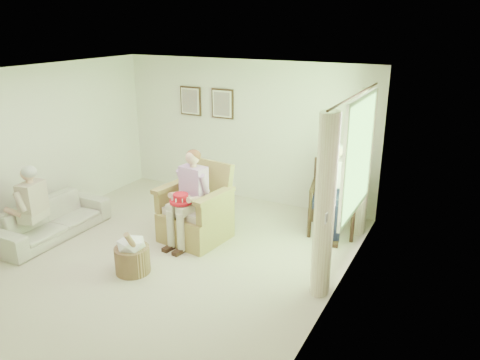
{
  "coord_description": "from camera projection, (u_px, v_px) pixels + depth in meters",
  "views": [
    {
      "loc": [
        3.78,
        -4.83,
        3.27
      ],
      "look_at": [
        0.85,
        0.89,
        1.05
      ],
      "focal_mm": 35.0,
      "sensor_mm": 36.0,
      "label": 1
    }
  ],
  "objects": [
    {
      "name": "person_sofa",
      "position": [
        28.0,
        203.0,
        6.93
      ],
      "size": [
        0.42,
        0.62,
        1.23
      ],
      "rotation": [
        0.0,
        0.0,
        -1.36
      ],
      "color": "beige",
      "rests_on": "ground"
    },
    {
      "name": "framed_print_right",
      "position": [
        222.0,
        104.0,
        8.65
      ],
      "size": [
        0.45,
        0.05,
        0.55
      ],
      "color": "#382114",
      "rests_on": "back_wall"
    },
    {
      "name": "hatbox",
      "position": [
        132.0,
        254.0,
        6.3
      ],
      "size": [
        0.61,
        0.61,
        0.69
      ],
      "color": "#A48059",
      "rests_on": "ground"
    },
    {
      "name": "window",
      "position": [
        359.0,
        153.0,
        6.19
      ],
      "size": [
        0.13,
        2.5,
        1.63
      ],
      "color": "#2D6B23",
      "rests_on": "right_wall"
    },
    {
      "name": "curtain_right",
      "position": [
        363.0,
        164.0,
        7.21
      ],
      "size": [
        0.34,
        0.34,
        2.3
      ],
      "primitive_type": "cylinder",
      "color": "#F0EBBC",
      "rests_on": "ground"
    },
    {
      "name": "left_wall",
      "position": [
        27.0,
        150.0,
        7.41
      ],
      "size": [
        0.04,
        5.5,
        2.6
      ],
      "primitive_type": "cube",
      "color": "silver",
      "rests_on": "ground"
    },
    {
      "name": "floor",
      "position": [
        160.0,
        258.0,
        6.76
      ],
      "size": [
        5.5,
        5.5,
        0.0
      ],
      "primitive_type": "plane",
      "color": "beige",
      "rests_on": "ground"
    },
    {
      "name": "ceiling",
      "position": [
        148.0,
        75.0,
        5.91
      ],
      "size": [
        5.0,
        5.5,
        0.02
      ],
      "primitive_type": "cube",
      "color": "white",
      "rests_on": "back_wall"
    },
    {
      "name": "sofa",
      "position": [
        51.0,
        220.0,
        7.37
      ],
      "size": [
        1.88,
        0.74,
        0.55
      ],
      "primitive_type": "imported",
      "rotation": [
        0.0,
        0.0,
        1.57
      ],
      "color": "beige",
      "rests_on": "ground"
    },
    {
      "name": "person_wicker",
      "position": [
        190.0,
        191.0,
        6.96
      ],
      "size": [
        0.4,
        0.62,
        1.42
      ],
      "rotation": [
        0.0,
        0.0,
        -0.13
      ],
      "color": "beige",
      "rests_on": "ground"
    },
    {
      "name": "person_dark",
      "position": [
        333.0,
        183.0,
        7.25
      ],
      "size": [
        0.4,
        0.63,
        1.44
      ],
      "rotation": [
        0.0,
        0.0,
        0.21
      ],
      "color": "#181D36",
      "rests_on": "ground"
    },
    {
      "name": "right_wall",
      "position": [
        334.0,
        204.0,
        5.26
      ],
      "size": [
        0.04,
        5.5,
        2.6
      ],
      "primitive_type": "cube",
      "color": "silver",
      "rests_on": "ground"
    },
    {
      "name": "framed_print_left",
      "position": [
        190.0,
        101.0,
        8.96
      ],
      "size": [
        0.45,
        0.05,
        0.55
      ],
      "color": "#382114",
      "rests_on": "back_wall"
    },
    {
      "name": "wood_armchair",
      "position": [
        335.0,
        194.0,
        7.49
      ],
      "size": [
        0.72,
        0.68,
        1.11
      ],
      "rotation": [
        0.0,
        0.0,
        0.21
      ],
      "color": "black",
      "rests_on": "ground"
    },
    {
      "name": "back_wall",
      "position": [
        245.0,
        131.0,
        8.65
      ],
      "size": [
        5.0,
        0.04,
        2.6
      ],
      "primitive_type": "cube",
      "color": "silver",
      "rests_on": "ground"
    },
    {
      "name": "red_hat",
      "position": [
        181.0,
        199.0,
        6.84
      ],
      "size": [
        0.33,
        0.33,
        0.14
      ],
      "color": "red",
      "rests_on": "person_wicker"
    },
    {
      "name": "curtain_left",
      "position": [
        325.0,
        207.0,
        5.56
      ],
      "size": [
        0.34,
        0.34,
        2.3
      ],
      "primitive_type": "cylinder",
      "color": "#F0EBBC",
      "rests_on": "ground"
    },
    {
      "name": "wicker_armchair",
      "position": [
        197.0,
        216.0,
        7.25
      ],
      "size": [
        0.93,
        0.92,
        1.19
      ],
      "rotation": [
        0.0,
        0.0,
        -0.13
      ],
      "color": "tan",
      "rests_on": "ground"
    }
  ]
}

